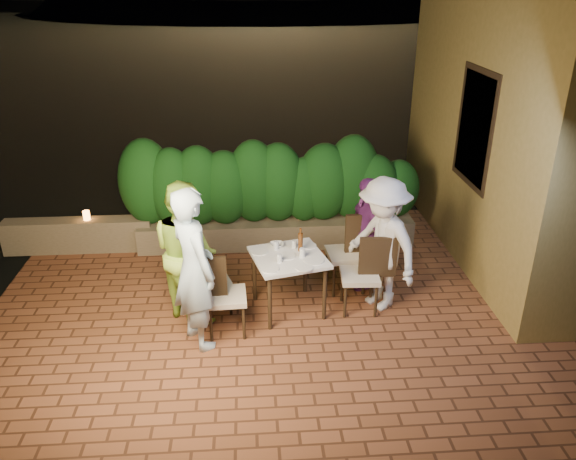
{
  "coord_description": "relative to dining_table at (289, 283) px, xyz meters",
  "views": [
    {
      "loc": [
        -0.19,
        -5.58,
        3.86
      ],
      "look_at": [
        0.25,
        0.52,
        1.05
      ],
      "focal_mm": 35.0,
      "sensor_mm": 36.0,
      "label": 1
    }
  ],
  "objects": [
    {
      "name": "ground",
      "position": [
        -0.25,
        -0.42,
        -0.4
      ],
      "size": [
        400.0,
        400.0,
        0.0
      ],
      "primitive_type": "plane",
      "color": "black",
      "rests_on": "ground"
    },
    {
      "name": "terrace_floor",
      "position": [
        -0.25,
        0.08,
        -0.45
      ],
      "size": [
        7.0,
        6.0,
        0.15
      ],
      "primitive_type": "cube",
      "color": "brown",
      "rests_on": "ground"
    },
    {
      "name": "building_wall",
      "position": [
        3.35,
        1.58,
        2.12
      ],
      "size": [
        1.6,
        5.0,
        5.0
      ],
      "primitive_type": "cube",
      "color": "olive",
      "rests_on": "ground"
    },
    {
      "name": "window_pane",
      "position": [
        2.57,
        1.08,
        1.62
      ],
      "size": [
        0.08,
        1.0,
        1.4
      ],
      "primitive_type": "cube",
      "color": "black",
      "rests_on": "building_wall"
    },
    {
      "name": "window_frame",
      "position": [
        2.56,
        1.08,
        1.62
      ],
      "size": [
        0.06,
        1.15,
        1.55
      ],
      "primitive_type": "cube",
      "color": "black",
      "rests_on": "building_wall"
    },
    {
      "name": "planter",
      "position": [
        -0.05,
        1.88,
        -0.17
      ],
      "size": [
        4.2,
        0.55,
        0.4
      ],
      "primitive_type": "cube",
      "color": "brown",
      "rests_on": "ground"
    },
    {
      "name": "hedge",
      "position": [
        -0.05,
        1.88,
        0.57
      ],
      "size": [
        4.0,
        0.7,
        1.1
      ],
      "primitive_type": null,
      "color": "#124012",
      "rests_on": "planter"
    },
    {
      "name": "parapet",
      "position": [
        -3.05,
        1.88,
        -0.12
      ],
      "size": [
        2.2,
        0.3,
        0.5
      ],
      "primitive_type": "cube",
      "color": "brown",
      "rests_on": "ground"
    },
    {
      "name": "hill",
      "position": [
        1.75,
        59.58,
        -4.38
      ],
      "size": [
        52.0,
        40.0,
        22.0
      ],
      "primitive_type": "ellipsoid",
      "color": "black",
      "rests_on": "ground"
    },
    {
      "name": "dining_table",
      "position": [
        0.0,
        0.0,
        0.0
      ],
      "size": [
        1.01,
        1.01,
        0.75
      ],
      "primitive_type": null,
      "rotation": [
        0.0,
        0.0,
        0.25
      ],
      "color": "white",
      "rests_on": "ground"
    },
    {
      "name": "plate_nw",
      "position": [
        -0.24,
        -0.32,
        0.38
      ],
      "size": [
        0.22,
        0.22,
        0.01
      ],
      "primitive_type": "cylinder",
      "color": "white",
      "rests_on": "dining_table"
    },
    {
      "name": "plate_sw",
      "position": [
        -0.35,
        0.12,
        0.38
      ],
      "size": [
        0.21,
        0.21,
        0.01
      ],
      "primitive_type": "cylinder",
      "color": "white",
      "rests_on": "dining_table"
    },
    {
      "name": "plate_ne",
      "position": [
        0.29,
        -0.15,
        0.38
      ],
      "size": [
        0.24,
        0.24,
        0.01
      ],
      "primitive_type": "cylinder",
      "color": "white",
      "rests_on": "dining_table"
    },
    {
      "name": "plate_se",
      "position": [
        0.26,
        0.26,
        0.38
      ],
      "size": [
        0.21,
        0.21,
        0.01
      ],
      "primitive_type": "cylinder",
      "color": "white",
      "rests_on": "dining_table"
    },
    {
      "name": "plate_centre",
      "position": [
        -0.03,
        -0.0,
        0.38
      ],
      "size": [
        0.23,
        0.23,
        0.01
      ],
      "primitive_type": "cylinder",
      "color": "white",
      "rests_on": "dining_table"
    },
    {
      "name": "plate_front",
      "position": [
        0.16,
        -0.32,
        0.38
      ],
      "size": [
        0.21,
        0.21,
        0.01
      ],
      "primitive_type": "cylinder",
      "color": "white",
      "rests_on": "dining_table"
    },
    {
      "name": "glass_nw",
      "position": [
        -0.12,
        -0.15,
        0.43
      ],
      "size": [
        0.06,
        0.06,
        0.1
      ],
      "primitive_type": "cylinder",
      "color": "silver",
      "rests_on": "dining_table"
    },
    {
      "name": "glass_sw",
      "position": [
        -0.14,
        0.19,
        0.43
      ],
      "size": [
        0.06,
        0.06,
        0.11
      ],
      "primitive_type": "cylinder",
      "color": "silver",
      "rests_on": "dining_table"
    },
    {
      "name": "glass_ne",
      "position": [
        0.16,
        -0.03,
        0.43
      ],
      "size": [
        0.07,
        0.07,
        0.11
      ],
      "primitive_type": "cylinder",
      "color": "silver",
      "rests_on": "dining_table"
    },
    {
      "name": "glass_se",
      "position": [
        0.08,
        0.22,
        0.43
      ],
      "size": [
        0.06,
        0.06,
        0.1
      ],
      "primitive_type": "cylinder",
      "color": "silver",
      "rests_on": "dining_table"
    },
    {
      "name": "beer_bottle",
      "position": [
        0.15,
        0.13,
        0.53
      ],
      "size": [
        0.06,
        0.06,
        0.3
      ],
      "primitive_type": null,
      "color": "#50290D",
      "rests_on": "dining_table"
    },
    {
      "name": "bowl",
      "position": [
        -0.13,
        0.27,
        0.4
      ],
      "size": [
        0.19,
        0.19,
        0.04
      ],
      "primitive_type": "imported",
      "rotation": [
        0.0,
        0.0,
        0.11
      ],
      "color": "white",
      "rests_on": "dining_table"
    },
    {
      "name": "chair_left_front",
      "position": [
        -0.75,
        -0.42,
        0.12
      ],
      "size": [
        0.48,
        0.48,
        0.99
      ],
      "primitive_type": null,
      "rotation": [
        0.0,
        0.0,
        0.05
      ],
      "color": "black",
      "rests_on": "ground"
    },
    {
      "name": "chair_left_back",
      "position": [
        -0.93,
        0.03,
        0.06
      ],
      "size": [
        0.5,
        0.5,
        0.86
      ],
      "primitive_type": null,
      "rotation": [
        0.0,
        0.0,
        0.3
      ],
      "color": "black",
      "rests_on": "ground"
    },
    {
      "name": "chair_right_front",
      "position": [
        0.87,
        -0.06,
        0.12
      ],
      "size": [
        0.48,
        0.48,
        0.99
      ],
      "primitive_type": null,
      "rotation": [
        0.0,
        0.0,
        3.08
      ],
      "color": "black",
      "rests_on": "ground"
    },
    {
      "name": "chair_right_back",
      "position": [
        0.79,
        0.48,
        0.15
      ],
      "size": [
        0.53,
        0.53,
        1.06
      ],
      "primitive_type": null,
      "rotation": [
        0.0,
        0.0,
        3.22
      ],
      "color": "black",
      "rests_on": "ground"
    },
    {
      "name": "diner_blue",
      "position": [
        -1.07,
        -0.6,
        0.57
      ],
      "size": [
        0.74,
        0.82,
        1.88
      ],
      "primitive_type": "imported",
      "rotation": [
        0.0,
        0.0,
        2.13
      ],
      "color": "#ABCADD",
      "rests_on": "ground"
    },
    {
      "name": "diner_green",
      "position": [
        -1.22,
        -0.02,
        0.5
      ],
      "size": [
        1.04,
        1.07,
        1.74
      ],
      "primitive_type": "imported",
      "rotation": [
        0.0,
        0.0,
        2.25
      ],
      "color": "#A1D241",
      "rests_on": "ground"
    },
    {
      "name": "diner_white",
      "position": [
        1.15,
        0.03,
        0.48
      ],
      "size": [
        1.1,
        1.27,
        1.71
      ],
      "primitive_type": "imported",
      "rotation": [
        0.0,
        0.0,
        -1.04
      ],
      "color": "silver",
      "rests_on": "ground"
    },
    {
      "name": "diner_purple",
      "position": [
        1.06,
        0.55,
        0.39
      ],
      "size": [
        0.53,
        0.95,
        1.53
      ],
      "primitive_type": "imported",
      "rotation": [
        0.0,
        0.0,
        -1.38
      ],
      "color": "#61246E",
      "rests_on": "ground"
    },
    {
      "name": "parapet_lamp",
      "position": [
        -2.89,
        1.88,
        0.2
      ],
      "size": [
        0.1,
        0.1,
        0.14
      ],
      "primitive_type": "cylinder",
      "color": "orange",
      "rests_on": "parapet"
    }
  ]
}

